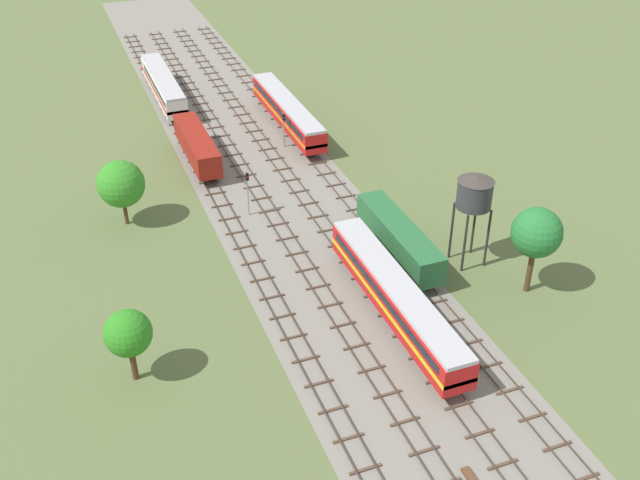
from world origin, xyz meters
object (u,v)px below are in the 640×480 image
at_px(passenger_coach_centre_left_nearest, 396,296).
at_px(freight_boxcar_far_left_mid, 197,145).
at_px(freight_boxcar_centre_near, 399,237).
at_px(signal_post_nearest, 248,188).
at_px(water_tower, 475,193).
at_px(diesel_railcar_far_left_far, 163,85).
at_px(signal_post_near, 284,125).
at_px(passenger_coach_centre_midfar, 287,111).

height_order(passenger_coach_centre_left_nearest, freight_boxcar_far_left_mid, passenger_coach_centre_left_nearest).
bearing_deg(passenger_coach_centre_left_nearest, freight_boxcar_centre_near, 62.45).
bearing_deg(signal_post_nearest, freight_boxcar_centre_near, -49.76).
height_order(water_tower, signal_post_nearest, water_tower).
height_order(passenger_coach_centre_left_nearest, diesel_railcar_far_left_far, same).
height_order(freight_boxcar_far_left_mid, water_tower, water_tower).
height_order(diesel_railcar_far_left_far, signal_post_nearest, signal_post_nearest).
bearing_deg(water_tower, freight_boxcar_far_left_mid, 122.69).
xyz_separation_m(passenger_coach_centre_left_nearest, diesel_railcar_far_left_far, (-9.03, 57.75, -0.02)).
xyz_separation_m(water_tower, signal_post_near, (-8.31, 31.16, -4.65)).
xyz_separation_m(freight_boxcar_far_left_mid, diesel_railcar_far_left_far, (-0.01, 21.42, 0.15)).
relative_size(freight_boxcar_centre_near, water_tower, 1.49).
distance_m(freight_boxcar_far_left_mid, water_tower, 36.65).
xyz_separation_m(passenger_coach_centre_left_nearest, passenger_coach_centre_midfar, (4.52, 42.18, 0.00)).
relative_size(passenger_coach_centre_left_nearest, passenger_coach_centre_midfar, 1.00).
distance_m(freight_boxcar_centre_near, signal_post_near, 28.37).
xyz_separation_m(freight_boxcar_centre_near, signal_post_near, (-2.26, 28.28, 0.51)).
xyz_separation_m(passenger_coach_centre_midfar, signal_post_nearest, (-11.29, -20.16, 0.70)).
bearing_deg(diesel_railcar_far_left_far, water_tower, -69.33).
distance_m(passenger_coach_centre_midfar, signal_post_near, 5.71).
bearing_deg(passenger_coach_centre_left_nearest, signal_post_near, 86.50).
height_order(freight_boxcar_centre_near, water_tower, water_tower).
bearing_deg(signal_post_nearest, water_tower, -43.10).
bearing_deg(water_tower, signal_post_nearest, 136.90).
xyz_separation_m(signal_post_nearest, signal_post_near, (9.03, 14.93, -0.36)).
distance_m(passenger_coach_centre_left_nearest, signal_post_near, 37.02).
relative_size(freight_boxcar_far_left_mid, signal_post_nearest, 2.69).
bearing_deg(signal_post_near, freight_boxcar_centre_near, -85.42).
distance_m(freight_boxcar_far_left_mid, signal_post_near, 11.31).
bearing_deg(signal_post_near, passenger_coach_centre_left_nearest, -93.50).
xyz_separation_m(passenger_coach_centre_left_nearest, signal_post_near, (2.26, 36.95, 0.35)).
relative_size(freight_boxcar_far_left_mid, signal_post_near, 3.04).
height_order(freight_boxcar_centre_near, passenger_coach_centre_midfar, passenger_coach_centre_midfar).
height_order(passenger_coach_centre_midfar, diesel_railcar_far_left_far, same).
xyz_separation_m(freight_boxcar_far_left_mid, passenger_coach_centre_midfar, (13.54, 5.86, 0.16)).
bearing_deg(diesel_railcar_far_left_far, passenger_coach_centre_left_nearest, -81.11).
distance_m(diesel_railcar_far_left_far, signal_post_nearest, 35.81).
distance_m(passenger_coach_centre_midfar, diesel_railcar_far_left_far, 20.64).
bearing_deg(freight_boxcar_centre_near, signal_post_nearest, 130.24).
bearing_deg(signal_post_near, signal_post_nearest, -121.18).
xyz_separation_m(freight_boxcar_far_left_mid, signal_post_near, (11.28, 0.62, 0.51)).
distance_m(water_tower, signal_post_near, 32.58).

